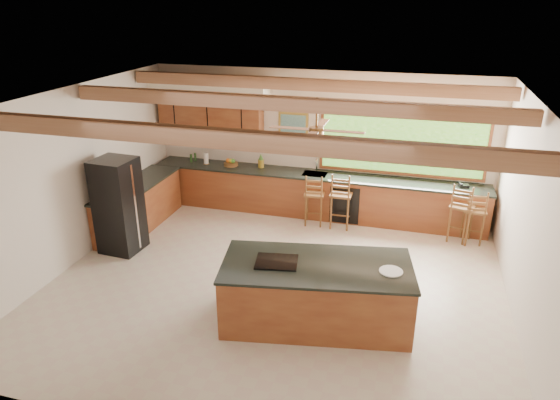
# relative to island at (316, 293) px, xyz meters

# --- Properties ---
(ground) EXTENTS (7.20, 7.20, 0.00)m
(ground) POSITION_rel_island_xyz_m (-0.82, 0.79, -0.46)
(ground) COLOR beige
(ground) RESTS_ON ground
(room_shell) EXTENTS (7.27, 6.54, 3.02)m
(room_shell) POSITION_rel_island_xyz_m (-0.99, 1.44, 1.75)
(room_shell) COLOR beige
(room_shell) RESTS_ON ground
(counter_run) EXTENTS (7.12, 3.10, 1.23)m
(counter_run) POSITION_rel_island_xyz_m (-1.64, 3.31, 0.00)
(counter_run) COLOR brown
(counter_run) RESTS_ON ground
(island) EXTENTS (2.82, 1.68, 0.94)m
(island) POSITION_rel_island_xyz_m (0.00, 0.00, 0.00)
(island) COLOR brown
(island) RESTS_ON ground
(refrigerator) EXTENTS (0.72, 0.70, 1.74)m
(refrigerator) POSITION_rel_island_xyz_m (-3.88, 1.19, 0.41)
(refrigerator) COLOR black
(refrigerator) RESTS_ON ground
(bar_stool_a) EXTENTS (0.43, 0.43, 1.10)m
(bar_stool_a) POSITION_rel_island_xyz_m (-0.72, 3.18, 0.19)
(bar_stool_a) COLOR brown
(bar_stool_a) RESTS_ON ground
(bar_stool_b) EXTENTS (0.43, 0.43, 1.18)m
(bar_stool_b) POSITION_rel_island_xyz_m (-0.18, 3.18, 0.24)
(bar_stool_b) COLOR brown
(bar_stool_b) RESTS_ON ground
(bar_stool_c) EXTENTS (0.52, 0.52, 1.19)m
(bar_stool_c) POSITION_rel_island_xyz_m (2.12, 3.18, 0.24)
(bar_stool_c) COLOR brown
(bar_stool_c) RESTS_ON ground
(bar_stool_d) EXTENTS (0.42, 0.42, 1.09)m
(bar_stool_d) POSITION_rel_island_xyz_m (2.33, 3.18, 0.19)
(bar_stool_d) COLOR brown
(bar_stool_d) RESTS_ON ground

